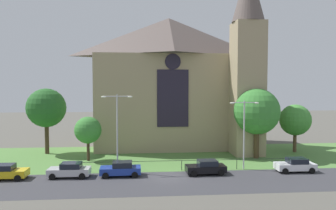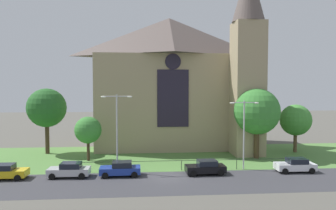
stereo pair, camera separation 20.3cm
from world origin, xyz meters
TOP-DOWN VIEW (x-y plane):
  - ground at (0.00, 10.00)m, footprint 160.00×160.00m
  - road_asphalt at (0.00, -2.00)m, footprint 120.00×8.00m
  - grass_verge at (0.00, 8.00)m, footprint 120.00×20.00m
  - church_building at (2.51, 17.63)m, footprint 23.20×16.20m
  - iron_railing at (1.74, 2.50)m, footprint 25.21×0.07m
  - tree_right_near at (12.27, 7.95)m, footprint 5.96×5.96m
  - tree_left_near at (-9.36, 8.26)m, footprint 3.37×3.37m
  - tree_left_far at (-15.76, 13.25)m, footprint 5.37×5.37m
  - tree_right_far at (19.19, 11.40)m, footprint 4.41×4.41m
  - streetlamp_near at (-5.34, 2.40)m, footprint 3.37×0.26m
  - streetlamp_far at (8.78, 2.40)m, footprint 3.37×0.26m
  - parked_car_yellow at (-16.41, 0.55)m, footprint 4.20×2.02m
  - parked_car_silver at (-10.10, 0.74)m, footprint 4.24×2.11m
  - parked_car_blue at (-4.88, 0.75)m, footprint 4.24×2.11m
  - parked_car_black at (4.11, 0.67)m, footprint 4.28×2.18m
  - parked_car_white at (14.08, 0.82)m, footprint 4.24×2.09m

SIDE VIEW (x-z plane):
  - ground at x=0.00m, z-range 0.00..0.00m
  - grass_verge at x=0.00m, z-range 0.00..0.01m
  - road_asphalt at x=0.00m, z-range 0.00..0.01m
  - parked_car_yellow at x=-16.41m, z-range -0.01..1.50m
  - parked_car_silver at x=-10.10m, z-range -0.01..1.50m
  - parked_car_blue at x=-4.88m, z-range -0.01..1.50m
  - parked_car_black at x=4.11m, z-range -0.01..1.50m
  - parked_car_white at x=14.08m, z-range -0.01..1.50m
  - iron_railing at x=1.74m, z-range 0.39..1.51m
  - tree_left_near at x=-9.36m, z-range 1.08..6.65m
  - tree_right_far at x=19.19m, z-range 1.17..7.97m
  - streetlamp_far at x=8.78m, z-range 1.10..8.84m
  - streetlamp_near at x=-5.34m, z-range 1.13..9.61m
  - tree_right_near at x=12.27m, z-range 1.53..10.62m
  - tree_left_far at x=-15.76m, z-range 1.82..10.90m
  - church_building at x=2.51m, z-range -2.73..23.27m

